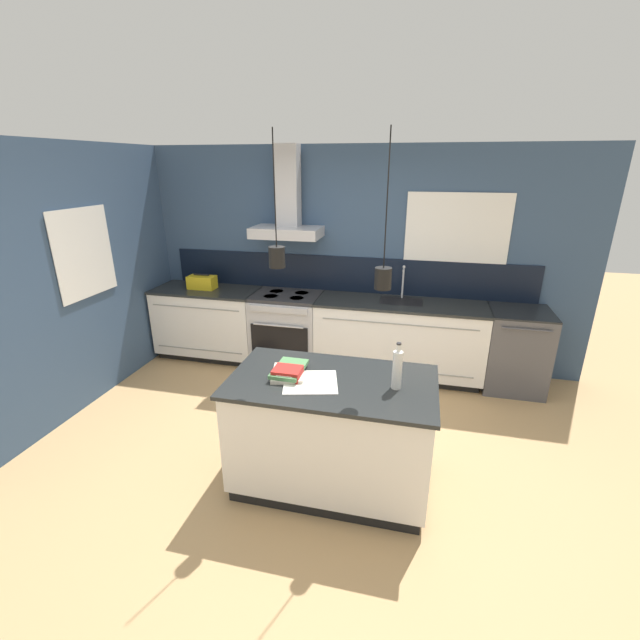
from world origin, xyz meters
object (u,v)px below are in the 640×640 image
(dishwasher, at_px, (515,350))
(yellow_toolbox, at_px, (202,282))
(bottle_on_island, at_px, (397,369))
(oven_range, at_px, (287,330))
(red_supply_box, at_px, (288,373))
(book_stack, at_px, (289,371))

(dishwasher, relative_size, yellow_toolbox, 2.68)
(yellow_toolbox, bearing_deg, bottle_on_island, -38.17)
(oven_range, bearing_deg, red_supply_box, -72.06)
(red_supply_box, bearing_deg, dishwasher, 45.90)
(book_stack, distance_m, red_supply_box, 0.06)
(book_stack, height_order, yellow_toolbox, yellow_toolbox)
(dishwasher, distance_m, red_supply_box, 2.89)
(dishwasher, height_order, bottle_on_island, bottle_on_island)
(bottle_on_island, bearing_deg, book_stack, 178.75)
(red_supply_box, bearing_deg, oven_range, 107.94)
(book_stack, bearing_deg, yellow_toolbox, 131.46)
(bottle_on_island, relative_size, yellow_toolbox, 1.01)
(dishwasher, height_order, red_supply_box, red_supply_box)
(dishwasher, bearing_deg, book_stack, -135.10)
(oven_range, relative_size, yellow_toolbox, 2.68)
(yellow_toolbox, bearing_deg, red_supply_box, -49.18)
(oven_range, bearing_deg, dishwasher, 0.09)
(red_supply_box, relative_size, yellow_toolbox, 0.60)
(oven_range, distance_m, red_supply_box, 2.20)
(book_stack, relative_size, red_supply_box, 1.76)
(dishwasher, relative_size, red_supply_box, 4.49)
(dishwasher, xyz_separation_m, yellow_toolbox, (-3.74, 0.00, 0.54))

